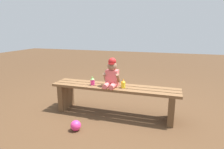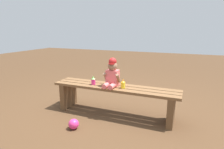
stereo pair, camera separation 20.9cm
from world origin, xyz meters
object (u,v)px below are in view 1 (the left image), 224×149
at_px(child_figure, 112,74).
at_px(toy_ball, 76,126).
at_px(sippy_cup_left, 93,81).
at_px(sippy_cup_right, 123,84).
at_px(park_bench, 114,95).

distance_m(child_figure, toy_ball, 0.84).
bearing_deg(child_figure, toy_ball, -115.59).
relative_size(sippy_cup_left, sippy_cup_right, 1.00).
bearing_deg(sippy_cup_left, child_figure, 7.17).
bearing_deg(park_bench, sippy_cup_right, -16.35).
bearing_deg(park_bench, sippy_cup_left, -172.46).
bearing_deg(toy_ball, park_bench, 62.04).
distance_m(park_bench, sippy_cup_left, 0.37).
xyz_separation_m(park_bench, child_figure, (-0.03, -0.01, 0.30)).
height_order(child_figure, toy_ball, child_figure).
distance_m(sippy_cup_right, toy_ball, 0.83).
bearing_deg(toy_ball, sippy_cup_right, 50.26).
bearing_deg(sippy_cup_right, sippy_cup_left, 180.00).
bearing_deg(sippy_cup_right, park_bench, 163.65).
bearing_deg(sippy_cup_left, sippy_cup_right, 0.00).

